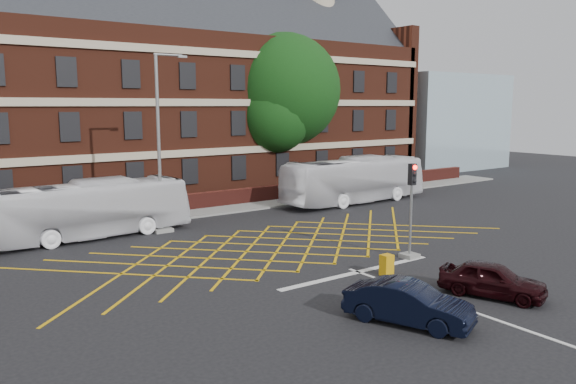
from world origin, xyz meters
TOP-DOWN VIEW (x-y plane):
  - ground at (0.00, 0.00)m, footprint 120.00×120.00m
  - victorian_building at (0.25, 22.00)m, footprint 51.00×12.17m
  - boundary_wall at (0.00, 13.00)m, footprint 56.00×0.50m
  - far_pavement at (0.00, 12.00)m, footprint 60.00×3.00m
  - glass_block at (34.00, 21.00)m, footprint 14.00×10.00m
  - box_junction_hatching at (0.00, 2.00)m, footprint 8.22×8.22m
  - stop_line at (0.00, -3.50)m, footprint 8.00×0.30m
  - centre_line at (0.00, -10.00)m, footprint 0.15×14.00m
  - bus_left at (-7.26, 9.15)m, footprint 10.83×2.94m
  - bus_right at (11.24, 8.93)m, footprint 11.60×2.98m
  - car_navy at (-2.50, -8.45)m, footprint 2.84×4.24m
  - car_maroon at (1.87, -8.49)m, footprint 2.72×3.99m
  - deciduous_tree at (11.10, 17.27)m, footprint 9.03×9.03m
  - traffic_light_near at (3.39, -3.25)m, footprint 0.70×0.70m
  - street_lamp at (-3.43, 8.33)m, footprint 2.25×1.00m
  - utility_cabinet at (0.64, -4.48)m, footprint 0.47×0.40m

SIDE VIEW (x-z plane):
  - ground at x=0.00m, z-range 0.00..0.00m
  - box_junction_hatching at x=0.00m, z-range 0.00..0.02m
  - stop_line at x=0.00m, z-range 0.00..0.02m
  - centre_line at x=0.00m, z-range 0.00..0.02m
  - far_pavement at x=0.00m, z-range 0.00..0.12m
  - utility_cabinet at x=0.64m, z-range 0.00..0.86m
  - boundary_wall at x=0.00m, z-range 0.00..1.10m
  - car_maroon at x=1.87m, z-range 0.00..1.26m
  - car_navy at x=-2.50m, z-range 0.00..1.32m
  - bus_left at x=-7.26m, z-range 0.00..2.99m
  - bus_right at x=11.24m, z-range 0.00..3.21m
  - traffic_light_near at x=3.39m, z-range -0.37..3.90m
  - street_lamp at x=-3.43m, z-range -1.43..8.06m
  - glass_block at x=34.00m, z-range 0.00..10.00m
  - deciduous_tree at x=11.10m, z-range 1.13..13.67m
  - victorian_building at x=0.25m, z-range -2.36..18.04m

